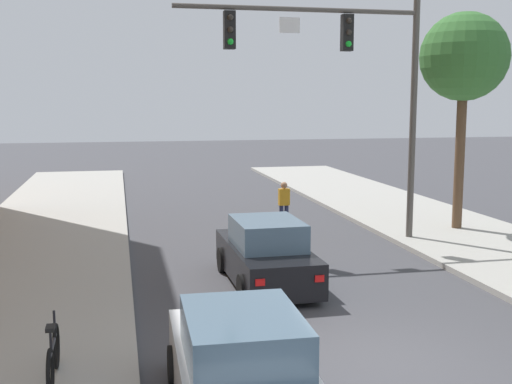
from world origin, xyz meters
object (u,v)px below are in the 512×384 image
car_lead_black (266,255)px  car_following_white (241,373)px  bicycle_leaning (53,357)px  traffic_signal_mast (349,66)px  pedestrian_crossing_road (284,203)px  street_tree_second (464,59)px

car_lead_black → car_following_white: 6.67m
car_following_white → bicycle_leaning: 3.03m
bicycle_leaning → traffic_signal_mast: bearing=47.7°
car_lead_black → car_following_white: same height
car_lead_black → car_following_white: bearing=-105.9°
pedestrian_crossing_road → street_tree_second: street_tree_second is taller
traffic_signal_mast → car_lead_black: (-3.34, -3.67, -4.66)m
pedestrian_crossing_road → street_tree_second: bearing=-16.0°
car_lead_black → pedestrian_crossing_road: (2.08, 6.25, 0.19)m
traffic_signal_mast → car_lead_black: bearing=-132.3°
traffic_signal_mast → pedestrian_crossing_road: 5.31m
car_lead_black → street_tree_second: 10.24m
traffic_signal_mast → pedestrian_crossing_road: (-1.26, 2.58, -4.47)m
car_following_white → pedestrian_crossing_road: 13.26m
car_lead_black → pedestrian_crossing_road: bearing=71.6°
bicycle_leaning → street_tree_second: (12.05, 9.52, 5.16)m
car_lead_black → pedestrian_crossing_road: 6.59m
car_lead_black → bicycle_leaning: 6.57m
pedestrian_crossing_road → bicycle_leaning: pedestrian_crossing_road is taller
car_lead_black → street_tree_second: street_tree_second is taller
car_following_white → street_tree_second: size_ratio=0.61×
street_tree_second → bicycle_leaning: bearing=-141.7°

